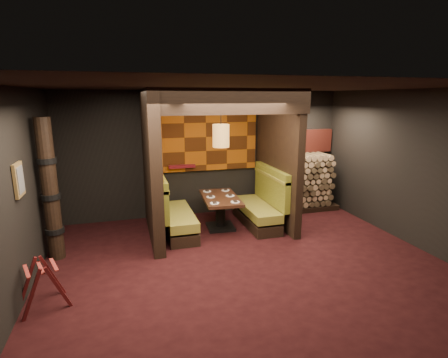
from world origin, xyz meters
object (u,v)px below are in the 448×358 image
luggage_rack (42,283)px  firewood_stack (302,182)px  totem_column (50,191)px  pendant_lamp (221,136)px  booth_bench_right (261,206)px  dining_table (220,207)px  booth_bench_left (173,214)px

luggage_rack → firewood_stack: firewood_stack is taller
luggage_rack → totem_column: totem_column is taller
pendant_lamp → firewood_stack: size_ratio=0.65×
totem_column → booth_bench_right: bearing=7.9°
dining_table → pendant_lamp: pendant_lamp is taller
pendant_lamp → booth_bench_left: bearing=177.7°
luggage_rack → firewood_stack: size_ratio=0.42×
luggage_rack → dining_table: bearing=34.7°
booth_bench_left → pendant_lamp: bearing=-2.3°
booth_bench_right → dining_table: bearing=179.3°
pendant_lamp → firewood_stack: bearing=18.1°
booth_bench_right → dining_table: (-0.90, 0.01, 0.06)m
dining_table → totem_column: (-3.08, -0.56, 0.73)m
booth_bench_left → totem_column: totem_column is taller
booth_bench_right → totem_column: 4.10m
firewood_stack → totem_column: bearing=-166.8°
dining_table → totem_column: size_ratio=0.57×
booth_bench_right → totem_column: (-3.98, -0.55, 0.79)m
booth_bench_left → booth_bench_right: size_ratio=1.00×
dining_table → pendant_lamp: 1.50m
totem_column → firewood_stack: size_ratio=1.39×
firewood_stack → dining_table: bearing=-163.0°
booth_bench_right → firewood_stack: bearing=27.3°
dining_table → totem_column: 3.21m
booth_bench_left → dining_table: bearing=0.6°
booth_bench_left → totem_column: size_ratio=0.67×
dining_table → luggage_rack: size_ratio=1.86×
dining_table → totem_column: totem_column is taller
booth_bench_right → pendant_lamp: size_ratio=1.43×
pendant_lamp → luggage_rack: bearing=-146.0°
totem_column → firewood_stack: bearing=13.2°
booth_bench_right → luggage_rack: 4.41m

